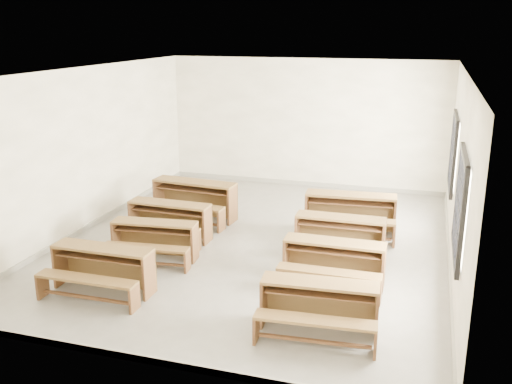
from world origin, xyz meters
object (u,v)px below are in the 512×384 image
(desk_set_0, at_px, (102,266))
(desk_set_3, at_px, (194,197))
(desk_set_6, at_px, (340,233))
(desk_set_7, at_px, (350,211))
(desk_set_1, at_px, (154,238))
(desk_set_4, at_px, (319,304))
(desk_set_2, at_px, (169,218))
(desk_set_5, at_px, (333,260))

(desk_set_0, bearing_deg, desk_set_3, 90.01)
(desk_set_0, xyz_separation_m, desk_set_6, (3.26, 2.50, -0.00))
(desk_set_6, xyz_separation_m, desk_set_7, (0.02, 1.19, 0.05))
(desk_set_1, xyz_separation_m, desk_set_3, (-0.19, 2.22, 0.08))
(desk_set_3, distance_m, desk_set_4, 5.15)
(desk_set_1, bearing_deg, desk_set_2, 93.76)
(desk_set_4, height_order, desk_set_7, desk_set_7)
(desk_set_0, xyz_separation_m, desk_set_3, (-0.02, 3.62, 0.06))
(desk_set_6, bearing_deg, desk_set_4, -87.35)
(desk_set_2, distance_m, desk_set_7, 3.53)
(desk_set_3, relative_size, desk_set_5, 1.18)
(desk_set_1, height_order, desk_set_6, desk_set_6)
(desk_set_0, distance_m, desk_set_7, 4.94)
(desk_set_4, xyz_separation_m, desk_set_6, (-0.16, 2.72, 0.01))
(desk_set_1, relative_size, desk_set_6, 0.99)
(desk_set_4, bearing_deg, desk_set_0, 172.13)
(desk_set_3, bearing_deg, desk_set_5, -29.85)
(desk_set_0, relative_size, desk_set_1, 1.01)
(desk_set_0, bearing_deg, desk_set_7, 48.18)
(desk_set_2, relative_size, desk_set_7, 0.89)
(desk_set_4, relative_size, desk_set_5, 1.02)
(desk_set_3, height_order, desk_set_5, desk_set_3)
(desk_set_1, relative_size, desk_set_2, 0.97)
(desk_set_7, bearing_deg, desk_set_6, -95.17)
(desk_set_0, relative_size, desk_set_3, 0.85)
(desk_set_2, height_order, desk_set_3, desk_set_3)
(desk_set_6, bearing_deg, desk_set_3, 160.51)
(desk_set_2, xyz_separation_m, desk_set_6, (3.25, 0.15, -0.00))
(desk_set_3, bearing_deg, desk_set_4, -43.28)
(desk_set_5, bearing_deg, desk_set_2, 162.00)
(desk_set_3, bearing_deg, desk_set_0, -84.78)
(desk_set_0, height_order, desk_set_2, desk_set_2)
(desk_set_5, bearing_deg, desk_set_3, 144.96)
(desk_set_4, bearing_deg, desk_set_6, 89.05)
(desk_set_1, height_order, desk_set_7, desk_set_7)
(desk_set_0, relative_size, desk_set_2, 0.98)
(desk_set_4, bearing_deg, desk_set_7, 87.80)
(desk_set_0, distance_m, desk_set_4, 3.42)
(desk_set_0, distance_m, desk_set_3, 3.62)
(desk_set_1, bearing_deg, desk_set_0, -103.22)
(desk_set_0, distance_m, desk_set_6, 4.11)
(desk_set_4, bearing_deg, desk_set_5, 87.97)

